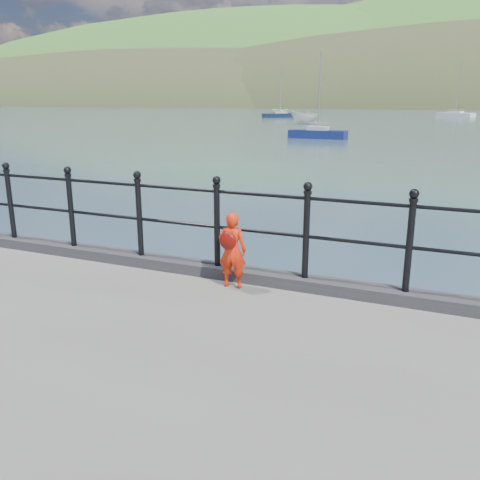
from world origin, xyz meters
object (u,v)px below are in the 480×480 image
at_px(railing, 260,220).
at_px(sailboat_left, 280,115).
at_px(sailboat_deep, 456,115).
at_px(launch_white, 304,118).
at_px(sailboat_port, 318,134).
at_px(child, 232,250).

relative_size(railing, sailboat_left, 2.07).
relative_size(railing, sailboat_deep, 1.86).
bearing_deg(railing, launch_white, 105.52).
distance_m(launch_white, sailboat_port, 23.05).
height_order(railing, launch_white, railing).
bearing_deg(sailboat_left, launch_white, -97.67).
height_order(launch_white, sailboat_port, sailboat_port).
height_order(railing, sailboat_deep, sailboat_deep).
relative_size(child, launch_white, 0.22).
xyz_separation_m(launch_white, sailboat_port, (7.46, -21.80, -0.52)).
height_order(child, launch_white, child).
distance_m(railing, sailboat_port, 37.78).
bearing_deg(railing, sailboat_left, 108.48).
bearing_deg(launch_white, child, -44.04).
bearing_deg(sailboat_deep, sailboat_port, -69.70).
bearing_deg(sailboat_deep, sailboat_left, -121.24).
relative_size(child, sailboat_port, 0.14).
relative_size(launch_white, sailboat_left, 0.51).
distance_m(sailboat_deep, sailboat_port, 60.31).
relative_size(sailboat_deep, sailboat_port, 1.37).
relative_size(sailboat_deep, sailboat_left, 1.12).
bearing_deg(sailboat_deep, railing, -60.90).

